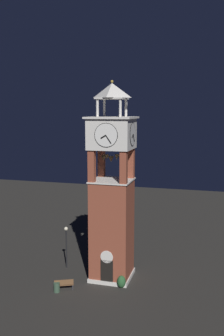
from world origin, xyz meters
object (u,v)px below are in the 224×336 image
at_px(clock_tower, 112,199).
at_px(trash_bin, 57,287).
at_px(park_bench, 64,284).
at_px(lamp_post, 66,240).

height_order(clock_tower, trash_bin, clock_tower).
relative_size(clock_tower, park_bench, 10.61).
bearing_deg(lamp_post, clock_tower, -9.35).
relative_size(park_bench, trash_bin, 2.05).
height_order(clock_tower, park_bench, clock_tower).
bearing_deg(trash_bin, clock_tower, 47.20).
bearing_deg(park_bench, clock_tower, 47.09).
bearing_deg(park_bench, trash_bin, -131.95).
xyz_separation_m(lamp_post, trash_bin, (1.06, -4.72, -2.39)).
distance_m(clock_tower, park_bench, 8.21).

